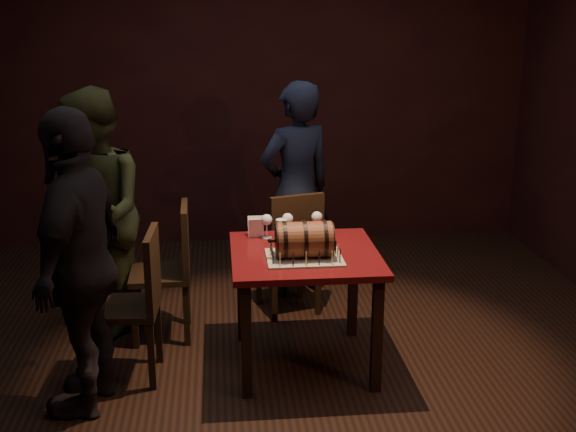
{
  "coord_description": "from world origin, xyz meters",
  "views": [
    {
      "loc": [
        -0.39,
        -4.2,
        2.21
      ],
      "look_at": [
        0.03,
        0.05,
        0.95
      ],
      "focal_mm": 45.0,
      "sensor_mm": 36.0,
      "label": 1
    }
  ],
  "objects_px": {
    "person_back": "(296,190)",
    "person_left_rear": "(94,214)",
    "chair_left_front": "(137,297)",
    "person_left_front": "(80,263)",
    "wine_glass_left": "(267,221)",
    "barrel_cake": "(304,240)",
    "wine_glass_mid": "(288,220)",
    "pint_of_ale": "(282,231)",
    "chair_back": "(292,246)",
    "chair_left_rear": "(172,264)",
    "pub_table": "(305,269)",
    "wine_glass_right": "(317,218)"
  },
  "relations": [
    {
      "from": "person_back",
      "to": "person_left_rear",
      "type": "distance_m",
      "value": 1.53
    },
    {
      "from": "person_back",
      "to": "chair_left_front",
      "type": "bearing_deg",
      "value": 25.03
    },
    {
      "from": "chair_left_front",
      "to": "person_left_front",
      "type": "bearing_deg",
      "value": -130.69
    },
    {
      "from": "wine_glass_left",
      "to": "barrel_cake",
      "type": "bearing_deg",
      "value": -64.55
    },
    {
      "from": "wine_glass_mid",
      "to": "pint_of_ale",
      "type": "height_order",
      "value": "wine_glass_mid"
    },
    {
      "from": "barrel_cake",
      "to": "chair_back",
      "type": "relative_size",
      "value": 0.42
    },
    {
      "from": "pint_of_ale",
      "to": "chair_left_rear",
      "type": "height_order",
      "value": "chair_left_rear"
    },
    {
      "from": "chair_back",
      "to": "chair_left_front",
      "type": "relative_size",
      "value": 1.0
    },
    {
      "from": "pub_table",
      "to": "chair_back",
      "type": "height_order",
      "value": "chair_back"
    },
    {
      "from": "wine_glass_right",
      "to": "person_left_front",
      "type": "bearing_deg",
      "value": -153.65
    },
    {
      "from": "barrel_cake",
      "to": "wine_glass_mid",
      "type": "xyz_separation_m",
      "value": [
        -0.06,
        0.42,
        -0.0
      ]
    },
    {
      "from": "pint_of_ale",
      "to": "person_back",
      "type": "height_order",
      "value": "person_back"
    },
    {
      "from": "wine_glass_right",
      "to": "chair_left_rear",
      "type": "relative_size",
      "value": 0.17
    },
    {
      "from": "person_back",
      "to": "person_left_rear",
      "type": "bearing_deg",
      "value": -2.76
    },
    {
      "from": "pub_table",
      "to": "chair_left_front",
      "type": "height_order",
      "value": "chair_left_front"
    },
    {
      "from": "pub_table",
      "to": "barrel_cake",
      "type": "relative_size",
      "value": 2.32
    },
    {
      "from": "wine_glass_mid",
      "to": "chair_left_front",
      "type": "distance_m",
      "value": 1.07
    },
    {
      "from": "chair_back",
      "to": "person_left_rear",
      "type": "bearing_deg",
      "value": -174.01
    },
    {
      "from": "person_left_rear",
      "to": "wine_glass_left",
      "type": "bearing_deg",
      "value": 52.3
    },
    {
      "from": "wine_glass_mid",
      "to": "chair_left_rear",
      "type": "height_order",
      "value": "chair_left_rear"
    },
    {
      "from": "pub_table",
      "to": "chair_left_front",
      "type": "relative_size",
      "value": 0.97
    },
    {
      "from": "person_back",
      "to": "wine_glass_left",
      "type": "bearing_deg",
      "value": 48.32
    },
    {
      "from": "wine_glass_mid",
      "to": "person_back",
      "type": "height_order",
      "value": "person_back"
    },
    {
      "from": "wine_glass_mid",
      "to": "chair_back",
      "type": "xyz_separation_m",
      "value": [
        0.08,
        0.47,
        -0.34
      ]
    },
    {
      "from": "wine_glass_mid",
      "to": "wine_glass_right",
      "type": "relative_size",
      "value": 1.0
    },
    {
      "from": "wine_glass_left",
      "to": "chair_left_front",
      "type": "xyz_separation_m",
      "value": [
        -0.81,
        -0.36,
        -0.35
      ]
    },
    {
      "from": "pub_table",
      "to": "wine_glass_mid",
      "type": "distance_m",
      "value": 0.39
    },
    {
      "from": "chair_back",
      "to": "chair_left_front",
      "type": "bearing_deg",
      "value": -140.37
    },
    {
      "from": "wine_glass_right",
      "to": "chair_back",
      "type": "height_order",
      "value": "chair_back"
    },
    {
      "from": "wine_glass_left",
      "to": "pint_of_ale",
      "type": "height_order",
      "value": "wine_glass_left"
    },
    {
      "from": "pub_table",
      "to": "chair_back",
      "type": "bearing_deg",
      "value": 89.9
    },
    {
      "from": "wine_glass_mid",
      "to": "person_left_front",
      "type": "distance_m",
      "value": 1.37
    },
    {
      "from": "chair_left_rear",
      "to": "chair_left_front",
      "type": "height_order",
      "value": "same"
    },
    {
      "from": "pint_of_ale",
      "to": "chair_left_front",
      "type": "height_order",
      "value": "chair_left_front"
    },
    {
      "from": "wine_glass_mid",
      "to": "wine_glass_right",
      "type": "distance_m",
      "value": 0.2
    },
    {
      "from": "chair_back",
      "to": "person_back",
      "type": "relative_size",
      "value": 0.56
    },
    {
      "from": "pint_of_ale",
      "to": "chair_left_front",
      "type": "xyz_separation_m",
      "value": [
        -0.89,
        -0.27,
        -0.3
      ]
    },
    {
      "from": "wine_glass_mid",
      "to": "pint_of_ale",
      "type": "bearing_deg",
      "value": -115.74
    },
    {
      "from": "barrel_cake",
      "to": "wine_glass_mid",
      "type": "distance_m",
      "value": 0.43
    },
    {
      "from": "wine_glass_left",
      "to": "wine_glass_mid",
      "type": "height_order",
      "value": "same"
    },
    {
      "from": "wine_glass_left",
      "to": "person_back",
      "type": "xyz_separation_m",
      "value": [
        0.29,
        0.9,
        -0.03
      ]
    },
    {
      "from": "wine_glass_mid",
      "to": "person_left_rear",
      "type": "relative_size",
      "value": 0.1
    },
    {
      "from": "chair_back",
      "to": "person_left_rear",
      "type": "xyz_separation_m",
      "value": [
        -1.36,
        -0.14,
        0.32
      ]
    },
    {
      "from": "chair_left_front",
      "to": "person_left_rear",
      "type": "xyz_separation_m",
      "value": [
        -0.34,
        0.7,
        0.32
      ]
    },
    {
      "from": "barrel_cake",
      "to": "person_left_front",
      "type": "height_order",
      "value": "person_left_front"
    },
    {
      "from": "wine_glass_left",
      "to": "wine_glass_mid",
      "type": "relative_size",
      "value": 1.0
    },
    {
      "from": "person_left_rear",
      "to": "chair_back",
      "type": "bearing_deg",
      "value": 74.95
    },
    {
      "from": "wine_glass_left",
      "to": "pint_of_ale",
      "type": "distance_m",
      "value": 0.13
    },
    {
      "from": "pub_table",
      "to": "person_left_rear",
      "type": "bearing_deg",
      "value": 154.83
    },
    {
      "from": "pint_of_ale",
      "to": "person_left_front",
      "type": "height_order",
      "value": "person_left_front"
    }
  ]
}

